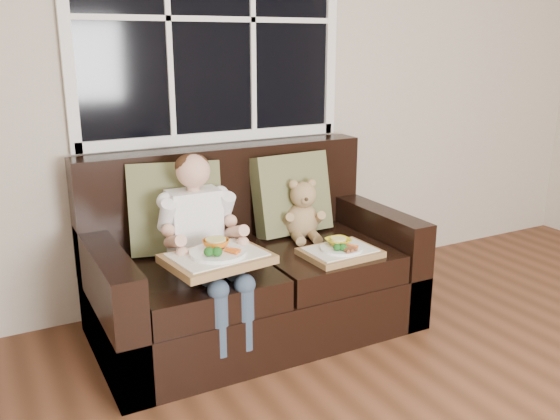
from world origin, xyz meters
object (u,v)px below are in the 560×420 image
loveseat (250,273)px  teddy_bear (303,213)px  tray_left (217,256)px  child (202,229)px  tray_right (340,251)px

loveseat → teddy_bear: bearing=6.4°
loveseat → tray_left: bearing=-133.4°
loveseat → child: bearing=-159.3°
teddy_bear → tray_right: size_ratio=0.88×
loveseat → child: (-0.31, -0.12, 0.33)m
teddy_bear → loveseat: bearing=-158.5°
child → tray_right: child is taller
tray_right → loveseat: bearing=136.3°
tray_left → tray_right: (0.70, 0.02, -0.10)m
loveseat → tray_right: size_ratio=4.28×
teddy_bear → tray_right: teddy_bear is taller
tray_right → child: bearing=160.7°
child → tray_left: 0.24m
teddy_bear → tray_right: bearing=-72.4°
teddy_bear → child: bearing=-151.6°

